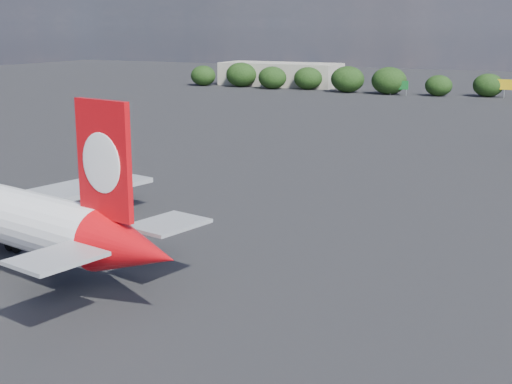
% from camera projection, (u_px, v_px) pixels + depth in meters
% --- Properties ---
extents(ground, '(500.00, 500.00, 0.00)m').
position_uv_depth(ground, '(304.00, 167.00, 108.54)').
color(ground, black).
rests_on(ground, ground).
extents(terminal_building, '(42.00, 16.00, 8.00)m').
position_uv_depth(terminal_building, '(280.00, 74.00, 250.80)').
color(terminal_building, '#9D9688').
rests_on(terminal_building, ground).
extents(highway_sign, '(6.00, 0.30, 4.50)m').
position_uv_depth(highway_sign, '(399.00, 85.00, 216.52)').
color(highway_sign, '#146725').
rests_on(highway_sign, ground).
extents(billboard_yellow, '(5.00, 0.30, 5.50)m').
position_uv_depth(billboard_yellow, '(505.00, 85.00, 208.43)').
color(billboard_yellow, gold).
rests_on(billboard_yellow, ground).
extents(horizon_treeline, '(201.23, 15.00, 9.35)m').
position_uv_depth(horizon_treeline, '(506.00, 85.00, 206.70)').
color(horizon_treeline, black).
rests_on(horizon_treeline, ground).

